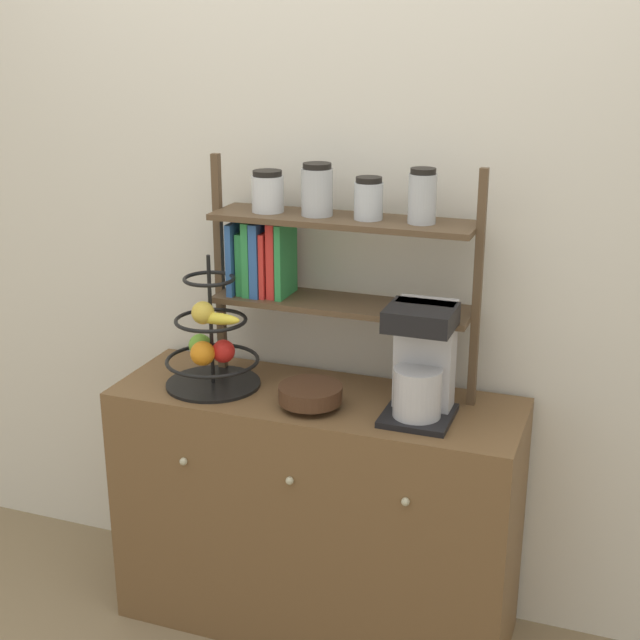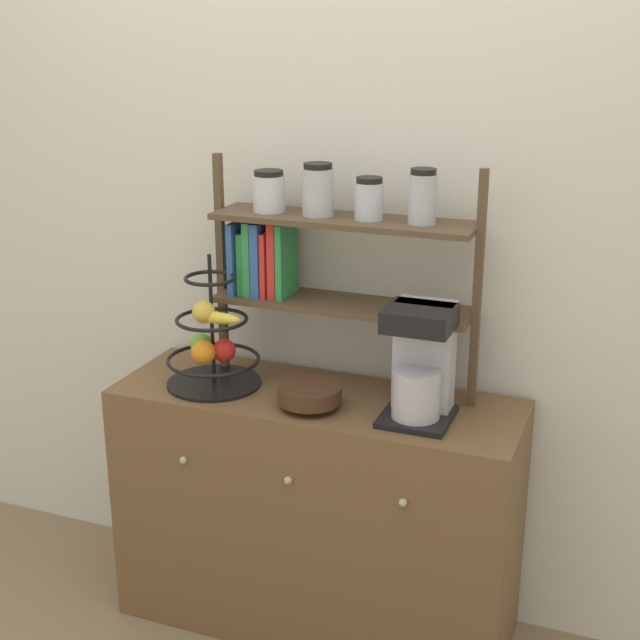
{
  "view_description": "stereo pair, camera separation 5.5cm",
  "coord_description": "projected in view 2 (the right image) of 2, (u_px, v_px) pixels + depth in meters",
  "views": [
    {
      "loc": [
        0.87,
        -2.12,
        1.88
      ],
      "look_at": [
        0.01,
        0.21,
        1.05
      ],
      "focal_mm": 50.0,
      "sensor_mm": 36.0,
      "label": 1
    },
    {
      "loc": [
        0.92,
        -2.1,
        1.88
      ],
      "look_at": [
        0.01,
        0.21,
        1.05
      ],
      "focal_mm": 50.0,
      "sensor_mm": 36.0,
      "label": 2
    }
  ],
  "objects": [
    {
      "name": "wall_back",
      "position": [
        346.0,
        219.0,
        2.77
      ],
      "size": [
        7.0,
        0.05,
        2.6
      ],
      "primitive_type": "cube",
      "color": "silver",
      "rests_on": "ground_plane"
    },
    {
      "name": "sideboard",
      "position": [
        316.0,
        512.0,
        2.83
      ],
      "size": [
        1.25,
        0.44,
        0.8
      ],
      "color": "brown",
      "rests_on": "ground_plane"
    },
    {
      "name": "coffee_maker",
      "position": [
        421.0,
        363.0,
        2.51
      ],
      "size": [
        0.2,
        0.21,
        0.34
      ],
      "color": "black",
      "rests_on": "sideboard"
    },
    {
      "name": "fruit_stand",
      "position": [
        211.0,
        345.0,
        2.74
      ],
      "size": [
        0.3,
        0.3,
        0.42
      ],
      "color": "black",
      "rests_on": "sideboard"
    },
    {
      "name": "wooden_bowl",
      "position": [
        310.0,
        395.0,
        2.61
      ],
      "size": [
        0.19,
        0.19,
        0.07
      ],
      "color": "#422819",
      "rests_on": "sideboard"
    },
    {
      "name": "shelf_hutch",
      "position": [
        317.0,
        243.0,
        2.67
      ],
      "size": [
        0.84,
        0.2,
        0.7
      ],
      "color": "brown",
      "rests_on": "sideboard"
    }
  ]
}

